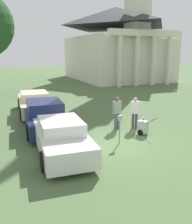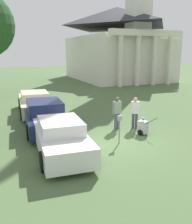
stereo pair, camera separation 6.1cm
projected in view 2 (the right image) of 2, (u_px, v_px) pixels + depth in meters
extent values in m
plane|color=#4C663D|center=(116.00, 142.00, 11.24)|extent=(120.00, 120.00, 0.00)
cube|color=silver|center=(60.00, 139.00, 10.02)|extent=(2.03, 4.93, 0.73)
cube|color=silver|center=(60.00, 126.00, 9.70)|extent=(1.67, 2.12, 0.48)
cylinder|color=black|center=(35.00, 134.00, 11.19)|extent=(0.22, 0.72, 0.71)
cylinder|color=black|center=(73.00, 131.00, 11.72)|extent=(0.22, 0.72, 0.71)
cylinder|color=black|center=(43.00, 162.00, 8.42)|extent=(0.22, 0.72, 0.71)
cylinder|color=black|center=(92.00, 155.00, 8.95)|extent=(0.22, 0.72, 0.71)
cube|color=#19234C|center=(45.00, 118.00, 13.18)|extent=(2.20, 5.37, 0.72)
cube|color=#19234C|center=(44.00, 107.00, 12.83)|extent=(1.81, 2.30, 0.60)
cylinder|color=black|center=(25.00, 116.00, 14.45)|extent=(0.22, 0.73, 0.72)
cylinder|color=black|center=(57.00, 113.00, 15.03)|extent=(0.22, 0.73, 0.72)
cylinder|color=black|center=(28.00, 132.00, 11.44)|extent=(0.22, 0.73, 0.72)
cylinder|color=black|center=(69.00, 129.00, 12.01)|extent=(0.22, 0.73, 0.72)
cube|color=beige|center=(35.00, 104.00, 16.43)|extent=(2.14, 5.28, 0.76)
cube|color=beige|center=(35.00, 96.00, 16.09)|extent=(1.75, 2.26, 0.48)
cylinder|color=black|center=(20.00, 104.00, 17.68)|extent=(0.22, 0.75, 0.74)
cylinder|color=black|center=(46.00, 102.00, 18.24)|extent=(0.22, 0.75, 0.74)
cylinder|color=black|center=(22.00, 114.00, 14.71)|extent=(0.22, 0.75, 0.74)
cylinder|color=black|center=(53.00, 112.00, 15.27)|extent=(0.22, 0.75, 0.74)
cylinder|color=slate|center=(119.00, 132.00, 10.93)|extent=(0.05, 0.05, 1.06)
cube|color=gray|center=(120.00, 118.00, 10.78)|extent=(0.18, 0.09, 0.22)
cylinder|color=#515670|center=(118.00, 121.00, 13.14)|extent=(0.14, 0.14, 0.83)
cylinder|color=#515670|center=(115.00, 121.00, 13.06)|extent=(0.14, 0.14, 0.83)
cube|color=gray|center=(117.00, 107.00, 12.92)|extent=(0.44, 0.27, 0.65)
sphere|color=brown|center=(117.00, 99.00, 12.82)|extent=(0.22, 0.22, 0.22)
cylinder|color=#3F3F47|center=(136.00, 121.00, 13.14)|extent=(0.14, 0.14, 0.81)
cylinder|color=#3F3F47|center=(133.00, 121.00, 13.15)|extent=(0.14, 0.14, 0.81)
cube|color=silver|center=(135.00, 108.00, 12.97)|extent=(0.47, 0.38, 0.64)
sphere|color=tan|center=(135.00, 99.00, 12.87)|extent=(0.22, 0.22, 0.22)
cube|color=#B2B2AD|center=(143.00, 127.00, 12.18)|extent=(0.51, 0.55, 0.60)
cone|color=#59595B|center=(143.00, 119.00, 12.09)|extent=(0.18, 0.18, 0.16)
cylinder|color=#4C4C4C|center=(152.00, 121.00, 11.76)|extent=(0.27, 0.55, 0.43)
cylinder|color=black|center=(140.00, 133.00, 12.09)|extent=(0.16, 0.28, 0.28)
cylinder|color=black|center=(145.00, 131.00, 12.38)|extent=(0.16, 0.28, 0.28)
cube|color=silver|center=(116.00, 58.00, 36.57)|extent=(11.17, 14.94, 6.00)
pyramid|color=#333338|center=(117.00, 17.00, 35.23)|extent=(11.39, 15.24, 2.70)
cylinder|color=silver|center=(120.00, 62.00, 28.12)|extent=(0.56, 0.56, 5.70)
cylinder|color=silver|center=(138.00, 61.00, 28.91)|extent=(0.56, 0.56, 5.70)
cylinder|color=silver|center=(154.00, 61.00, 29.70)|extent=(0.56, 0.56, 5.70)
cylinder|color=silver|center=(169.00, 61.00, 30.50)|extent=(0.56, 0.56, 5.70)
cube|color=silver|center=(147.00, 33.00, 28.55)|extent=(9.50, 0.70, 0.70)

